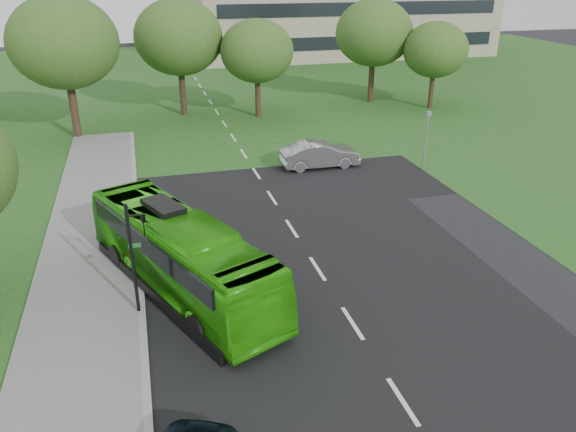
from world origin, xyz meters
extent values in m
plane|color=black|center=(0.00, 0.00, 0.00)|extent=(160.00, 160.00, 0.00)
cube|color=black|center=(0.00, 20.00, 0.01)|extent=(14.00, 120.00, 0.01)
cube|color=black|center=(0.00, 14.00, 0.01)|extent=(80.00, 12.00, 0.01)
cube|color=silver|center=(0.00, 15.00, 0.02)|extent=(0.15, 90.00, 0.01)
cube|color=gray|center=(-7.10, -5.00, 0.07)|extent=(0.25, 60.00, 0.15)
cube|color=#22501A|center=(0.00, 45.00, 0.01)|extent=(120.00, 60.00, 0.01)
cylinder|color=black|center=(-10.88, 24.95, 1.86)|extent=(0.56, 0.56, 3.72)
ellipsoid|color=#284918|center=(-10.88, 24.95, 6.68)|extent=(7.39, 7.39, 6.28)
cylinder|color=black|center=(-2.74, 29.98, 1.71)|extent=(0.51, 0.51, 3.42)
ellipsoid|color=#284918|center=(-2.74, 29.98, 6.23)|extent=(7.03, 7.03, 5.98)
cylinder|color=black|center=(3.10, 27.66, 1.47)|extent=(0.44, 0.44, 2.93)
ellipsoid|color=#284918|center=(3.10, 27.66, 5.27)|extent=(5.83, 5.83, 4.96)
cylinder|color=black|center=(14.19, 30.35, 1.68)|extent=(0.51, 0.51, 3.36)
ellipsoid|color=#284918|center=(14.19, 30.35, 6.07)|extent=(6.76, 6.76, 5.74)
cylinder|color=black|center=(18.34, 26.77, 1.38)|extent=(0.42, 0.42, 2.77)
ellipsoid|color=#284918|center=(18.34, 26.77, 4.95)|extent=(5.45, 5.45, 4.63)
imported|color=#2FB10F|center=(-5.50, 1.86, 1.52)|extent=(6.71, 11.01, 3.04)
imported|color=#ADADB2|center=(4.05, 14.20, 0.80)|extent=(4.87, 1.71, 1.60)
cylinder|color=black|center=(-7.20, 0.55, 2.14)|extent=(0.12, 0.12, 4.29)
cylinder|color=black|center=(-6.90, 0.55, 3.86)|extent=(0.60, 0.07, 0.07)
imported|color=black|center=(-6.69, 0.55, 3.43)|extent=(0.20, 0.21, 0.86)
cube|color=#195926|center=(-7.07, 0.55, 2.75)|extent=(0.43, 0.03, 0.15)
cylinder|color=gray|center=(10.00, 12.00, 1.71)|extent=(0.10, 0.10, 3.41)
cube|color=gray|center=(10.00, 12.00, 3.50)|extent=(0.35, 0.32, 0.26)
camera|label=1|loc=(-6.45, -17.24, 11.48)|focal=35.00mm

